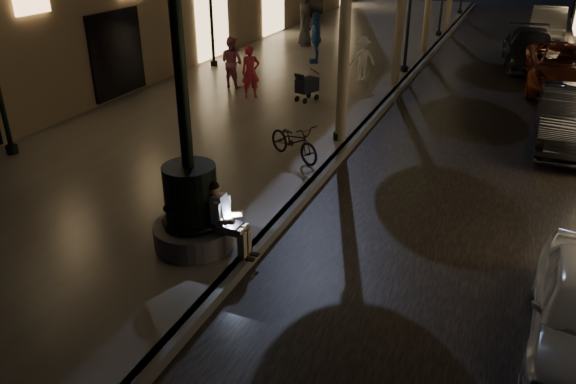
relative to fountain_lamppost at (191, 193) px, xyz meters
The scene contains 18 objects.
ground 13.09m from the fountain_lamppost, 85.60° to the left, with size 120.00×120.00×0.00m, color black.
cobble_lane 13.65m from the fountain_lamppost, 72.90° to the left, with size 6.00×45.00×0.02m, color black.
promenade 13.39m from the fountain_lamppost, 102.99° to the left, with size 8.00×45.00×0.20m, color #69635D.
curb_strip 13.09m from the fountain_lamppost, 85.60° to the left, with size 0.25×45.00×0.20m, color #59595B.
fountain_lamppost is the anchor object (origin of this frame).
seated_man_laptop 0.69m from the fountain_lamppost, ahead, with size 0.93×0.32×1.30m.
lamp_curb_a 6.37m from the fountain_lamppost, 83.35° to the left, with size 0.36×0.36×4.81m.
stroller 9.02m from the fountain_lamppost, 98.35° to the left, with size 0.63×0.99×1.01m.
car_second 10.45m from the fountain_lamppost, 53.58° to the left, with size 1.58×4.52×1.49m, color black.
car_third 15.62m from the fountain_lamppost, 66.60° to the left, with size 2.53×5.48×1.52m, color maroon.
car_rear 18.36m from the fountain_lamppost, 74.19° to the left, with size 1.97×4.85×1.41m, color #292A2E.
car_fifth 24.91m from the fountain_lamppost, 76.95° to the left, with size 1.60×4.58×1.51m, color gray.
pedestrian_red 9.16m from the fountain_lamppost, 109.84° to the left, with size 0.60×0.39×1.64m, color red.
pedestrian_pink 10.42m from the fountain_lamppost, 114.08° to the left, with size 0.82×0.64×1.70m, color #C16685.
pedestrian_white 12.06m from the fountain_lamppost, 92.02° to the left, with size 1.00×0.57×1.55m, color white.
pedestrian_blue 14.34m from the fountain_lamppost, 101.70° to the left, with size 1.15×0.48×1.96m, color #274D8F.
pedestrian_dark 17.65m from the fountain_lamppost, 104.88° to the left, with size 0.93×0.61×1.91m, color #2E2E33.
bicycle 4.39m from the fountain_lamppost, 88.44° to the left, with size 0.59×1.69×0.89m, color black.
Camera 1 is at (3.81, -5.22, 5.35)m, focal length 35.00 mm.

